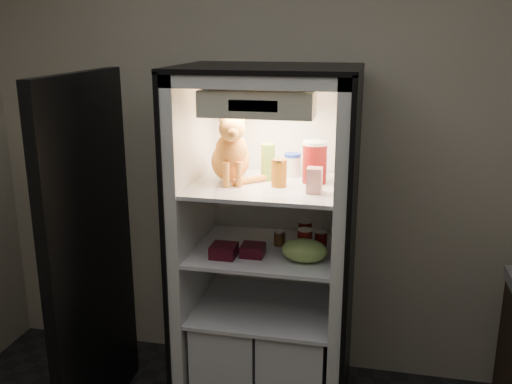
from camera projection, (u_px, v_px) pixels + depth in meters
room_shell at (171, 189)px, 1.55m from camera, size 3.60×3.60×3.60m
refrigerator at (268, 270)px, 3.07m from camera, size 0.90×0.72×1.88m
fridge_door at (91, 260)px, 2.89m from camera, size 0.09×0.87×1.85m
tabby_cat at (231, 154)px, 2.88m from camera, size 0.36×0.39×0.39m
parmesan_shaker at (268, 162)px, 2.93m from camera, size 0.07×0.07×0.19m
mayo_tub at (292, 165)px, 3.02m from camera, size 0.09×0.09×0.12m
salsa_jar at (279, 173)px, 2.82m from camera, size 0.08×0.08×0.14m
pepper_jar at (315, 162)px, 2.88m from camera, size 0.13×0.13×0.21m
cream_carton at (314, 180)px, 2.70m from camera, size 0.07×0.07×0.12m
soda_can_a at (305, 233)px, 3.01m from camera, size 0.07×0.07×0.13m
soda_can_b at (321, 242)px, 2.90m from camera, size 0.06×0.06×0.12m
soda_can_c at (305, 242)px, 2.87m from camera, size 0.08×0.08×0.14m
condiment_jar at (279, 238)px, 3.01m from camera, size 0.06×0.06×0.08m
grape_bag at (304, 250)px, 2.80m from camera, size 0.23×0.16×0.11m
berry_box_left at (224, 251)px, 2.86m from camera, size 0.13×0.13×0.06m
berry_box_right at (253, 250)px, 2.88m from camera, size 0.12×0.12×0.06m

